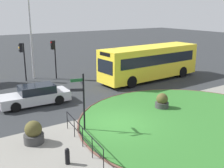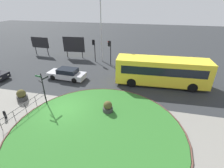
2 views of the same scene
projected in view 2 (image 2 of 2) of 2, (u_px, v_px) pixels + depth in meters
ground at (64, 109)px, 14.32m from camera, size 120.00×120.00×0.00m
sidewalk_paving at (51, 125)px, 12.48m from camera, size 32.00×7.76×0.02m
grass_island at (97, 131)px, 11.78m from camera, size 12.46×12.46×0.10m
grass_kerb_ring at (97, 131)px, 11.78m from camera, size 12.77×12.77×0.11m
signpost_directional at (43, 86)px, 14.12m from camera, size 0.86×0.74×3.11m
bollard_foreground at (5, 114)px, 13.00m from camera, size 0.20×0.20×0.73m
railing_grass_edge at (25, 107)px, 13.47m from camera, size 0.56×4.54×0.99m
bus_yellow at (161, 71)px, 17.77m from camera, size 9.88×2.97×2.98m
car_near_lane at (67, 74)px, 19.56m from camera, size 4.65×1.96×1.32m
traffic_light_near at (110, 47)px, 23.06m from camera, size 0.48×0.31×3.49m
traffic_light_far at (94, 46)px, 24.22m from camera, size 0.48×0.31×3.37m
lamppost_tall at (101, 27)px, 23.29m from camera, size 0.32×0.32×9.62m
billboard_left at (74, 45)px, 26.15m from camera, size 3.54×0.43×3.39m
billboard_right at (40, 43)px, 27.71m from camera, size 3.34×0.32×3.01m
planter_near_signpost at (108, 107)px, 13.71m from camera, size 0.86×0.86×1.05m
planter_kerbside at (22, 96)px, 15.32m from camera, size 0.95×0.95×1.12m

